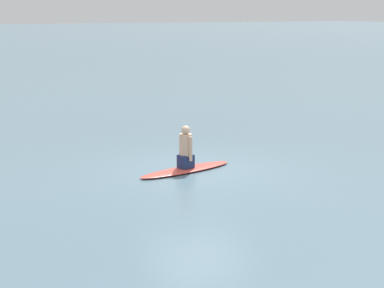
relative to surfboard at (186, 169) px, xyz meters
name	(u,v)px	position (x,y,z in m)	size (l,w,h in m)	color
ground_plane	(198,170)	(0.30, -0.08, -0.04)	(400.00, 400.00, 0.00)	slate
surfboard	(186,169)	(0.00, 0.00, 0.00)	(2.77, 0.63, 0.09)	#D84C3F
person_paddler	(186,149)	(0.00, 0.00, 0.52)	(0.39, 0.47, 1.06)	navy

